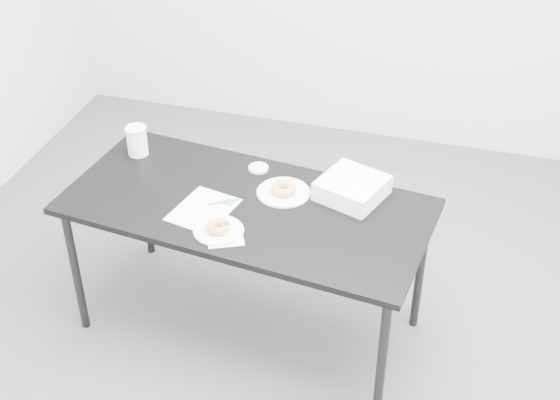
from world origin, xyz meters
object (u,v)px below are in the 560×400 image
(plate_far, at_px, (283,192))
(coffee_cup, at_px, (137,141))
(plate_near, at_px, (219,230))
(donut_near, at_px, (218,227))
(table, at_px, (246,214))
(bakery_box, at_px, (352,188))
(scorecard, at_px, (203,210))
(pen, at_px, (224,202))
(donut_far, at_px, (283,188))

(plate_far, distance_m, coffee_cup, 0.78)
(plate_near, relative_size, plate_far, 0.88)
(donut_near, distance_m, plate_far, 0.39)
(table, relative_size, bakery_box, 6.40)
(table, bearing_deg, coffee_cup, 164.72)
(scorecard, xyz_separation_m, pen, (0.07, 0.07, 0.01))
(scorecard, bearing_deg, table, 42.03)
(pen, bearing_deg, plate_near, -107.82)
(coffee_cup, bearing_deg, bakery_box, -3.56)
(scorecard, height_order, coffee_cup, coffee_cup)
(scorecard, bearing_deg, pen, 58.53)
(pen, bearing_deg, coffee_cup, 121.72)
(scorecard, relative_size, pen, 2.15)
(table, distance_m, plate_near, 0.24)
(pen, height_order, bakery_box, bakery_box)
(scorecard, xyz_separation_m, plate_far, (0.30, 0.22, 0.00))
(plate_near, xyz_separation_m, coffee_cup, (-0.58, 0.47, 0.07))
(scorecard, distance_m, donut_near, 0.17)
(plate_far, xyz_separation_m, bakery_box, (0.30, 0.06, 0.04))
(donut_near, relative_size, bakery_box, 0.38)
(scorecard, relative_size, coffee_cup, 1.99)
(scorecard, height_order, donut_near, donut_near)
(table, height_order, bakery_box, bakery_box)
(donut_near, height_order, plate_far, donut_near)
(table, height_order, scorecard, scorecard)
(table, distance_m, donut_far, 0.20)
(bakery_box, bearing_deg, donut_far, -148.98)
(donut_far, xyz_separation_m, coffee_cup, (-0.76, 0.13, 0.05))
(bakery_box, bearing_deg, table, -137.28)
(donut_far, distance_m, coffee_cup, 0.78)
(coffee_cup, bearing_deg, plate_far, -9.45)
(pen, xyz_separation_m, plate_far, (0.23, 0.15, -0.00))
(table, height_order, plate_near, plate_near)
(table, height_order, donut_near, donut_near)
(donut_far, bearing_deg, plate_near, -117.86)
(donut_near, height_order, bakery_box, bakery_box)
(table, distance_m, coffee_cup, 0.69)
(scorecard, xyz_separation_m, bakery_box, (0.60, 0.28, 0.04))
(donut_near, xyz_separation_m, donut_far, (0.18, 0.35, 0.00))
(plate_near, xyz_separation_m, plate_far, (0.18, 0.35, -0.00))
(scorecard, xyz_separation_m, donut_near, (0.12, -0.13, 0.02))
(table, distance_m, scorecard, 0.20)
(donut_near, bearing_deg, coffee_cup, 140.75)
(table, bearing_deg, plate_far, 49.44)
(pen, distance_m, plate_near, 0.20)
(table, relative_size, coffee_cup, 11.52)
(donut_near, bearing_deg, table, 77.64)
(table, xyz_separation_m, pen, (-0.10, -0.02, 0.06))
(pen, height_order, plate_near, pen)
(coffee_cup, relative_size, bakery_box, 0.56)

